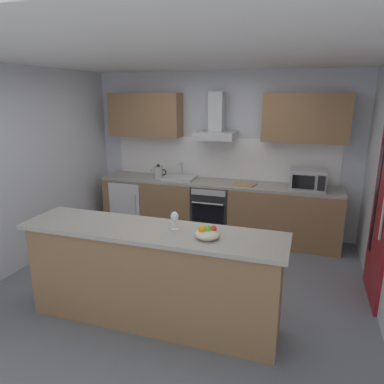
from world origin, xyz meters
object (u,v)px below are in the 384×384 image
object	(u,v)px
range_hood	(216,125)
fruit_bowl	(207,233)
oven	(213,209)
chopping_board	(244,184)
microwave	(308,180)
refrigerator	(132,203)
sink	(179,178)
wine_glass	(175,217)
kettle	(158,172)

from	to	relation	value
range_hood	fruit_bowl	distance (m)	2.77
oven	chopping_board	xyz separation A→B (m)	(0.50, -0.02, 0.45)
oven	fruit_bowl	distance (m)	2.61
microwave	fruit_bowl	xyz separation A→B (m)	(-0.82, -2.44, -0.00)
refrigerator	sink	bearing A→B (deg)	0.90
wine_glass	kettle	bearing A→B (deg)	116.67
refrigerator	wine_glass	bearing A→B (deg)	-54.36
wine_glass	refrigerator	bearing A→B (deg)	125.64
sink	range_hood	world-z (taller)	range_hood
refrigerator	microwave	xyz separation A→B (m)	(2.86, -0.03, 0.62)
oven	refrigerator	size ratio (longest dim) A/B	0.94
kettle	chopping_board	bearing A→B (deg)	0.40
kettle	range_hood	distance (m)	1.22
oven	range_hood	world-z (taller)	range_hood
wine_glass	fruit_bowl	xyz separation A→B (m)	(0.35, -0.11, -0.08)
range_hood	fruit_bowl	bearing A→B (deg)	-77.01
sink	range_hood	size ratio (longest dim) A/B	0.69
microwave	chopping_board	size ratio (longest dim) A/B	1.47
sink	fruit_bowl	size ratio (longest dim) A/B	2.27
kettle	fruit_bowl	world-z (taller)	kettle
refrigerator	microwave	distance (m)	2.93
range_hood	chopping_board	distance (m)	1.02
microwave	range_hood	size ratio (longest dim) A/B	0.69
range_hood	fruit_bowl	size ratio (longest dim) A/B	3.27
kettle	chopping_board	world-z (taller)	kettle
kettle	range_hood	xyz separation A→B (m)	(0.92, 0.16, 0.78)
kettle	fruit_bowl	xyz separation A→B (m)	(1.52, -2.44, 0.04)
oven	fruit_bowl	bearing A→B (deg)	-76.35
oven	microwave	bearing A→B (deg)	-1.12
wine_glass	sink	bearing A→B (deg)	109.08
chopping_board	wine_glass	bearing A→B (deg)	-96.09
wine_glass	range_hood	bearing A→B (deg)	95.75
oven	fruit_bowl	world-z (taller)	fruit_bowl
oven	microwave	xyz separation A→B (m)	(1.42, -0.03, 0.59)
refrigerator	fruit_bowl	xyz separation A→B (m)	(2.04, -2.47, 0.62)
sink	kettle	bearing A→B (deg)	-172.70
microwave	oven	bearing A→B (deg)	178.88
oven	chopping_board	world-z (taller)	chopping_board
wine_glass	chopping_board	xyz separation A→B (m)	(0.25, 2.34, -0.21)
refrigerator	range_hood	world-z (taller)	range_hood
oven	chopping_board	size ratio (longest dim) A/B	2.35
kettle	range_hood	size ratio (longest dim) A/B	0.40
wine_glass	chopping_board	bearing A→B (deg)	83.91
fruit_bowl	chopping_board	size ratio (longest dim) A/B	0.65
microwave	wine_glass	distance (m)	2.61
kettle	wine_glass	world-z (taller)	wine_glass
fruit_bowl	wine_glass	bearing A→B (deg)	163.14
oven	refrigerator	bearing A→B (deg)	-179.89
kettle	wine_glass	size ratio (longest dim) A/B	1.62
kettle	fruit_bowl	bearing A→B (deg)	-58.05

